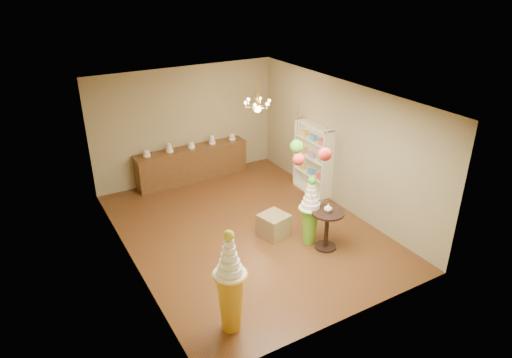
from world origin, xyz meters
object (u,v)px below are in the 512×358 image
pedestal_orange (230,293)px  sideboard (193,164)px  pedestal_green (310,216)px  round_table (327,225)px

pedestal_orange → sideboard: (1.66, 5.46, -0.21)m
pedestal_green → round_table: 0.39m
pedestal_orange → round_table: 2.93m
pedestal_green → sideboard: 4.16m
pedestal_orange → round_table: bearing=21.4°
pedestal_green → round_table: bearing=-62.0°
pedestal_green → sideboard: size_ratio=0.50×
pedestal_orange → sideboard: pedestal_orange is taller
round_table → pedestal_green: bearing=118.0°
pedestal_orange → pedestal_green: bearing=28.8°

